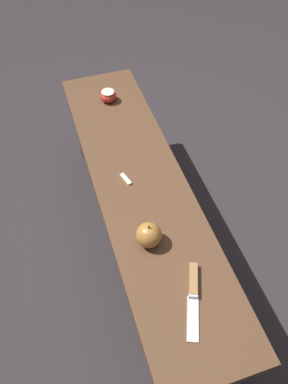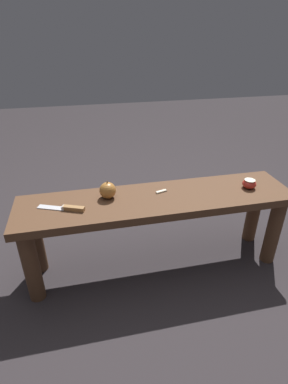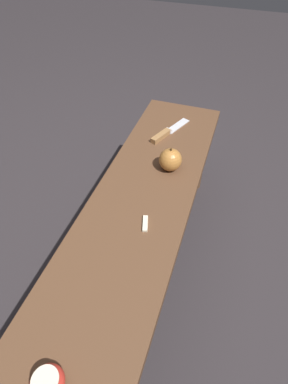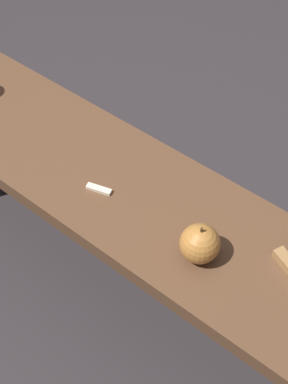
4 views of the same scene
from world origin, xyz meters
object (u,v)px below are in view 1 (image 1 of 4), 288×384
Objects in this scene: apple_whole at (149,235)px; apple_cut at (108,96)px; knife at (193,289)px; wooden_bench at (141,199)px.

apple_whole is 1.29× the size of apple_cut.
apple_whole reaches higher than knife.
apple_whole is at bearing 168.61° from wooden_bench.
knife reaches higher than wooden_bench.
wooden_bench is 15.04× the size of apple_whole.
apple_whole is at bearing -137.16° from knife.
knife is at bearing -176.97° from wooden_bench.
apple_whole reaches higher than apple_cut.
knife is 0.21m from apple_whole.
apple_whole is (0.19, 0.07, 0.03)m from knife.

